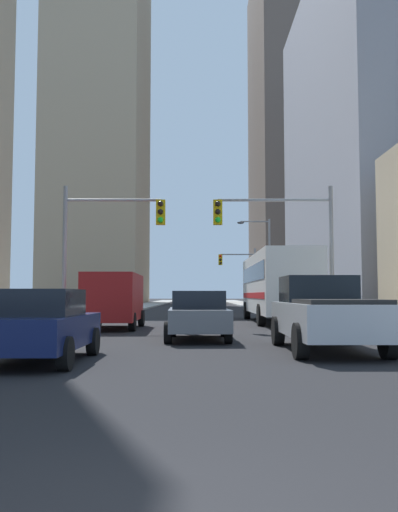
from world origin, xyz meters
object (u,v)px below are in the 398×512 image
city_bus (277,284)px  pickup_truck_silver (325,314)px  sedan_navy (40,325)px  sedan_beige (200,302)px  cargo_van_red (115,298)px  traffic_signal_near_left (109,231)px  traffic_signal_near_right (280,231)px  sedan_grey (199,315)px  sedan_green (198,305)px  traffic_signal_far_right (240,268)px

city_bus → pickup_truck_silver: size_ratio=2.13×
sedan_navy → sedan_beige: (3.38, 34.81, 0.00)m
cargo_van_red → sedan_navy: cargo_van_red is taller
cargo_van_red → traffic_signal_near_left: size_ratio=0.88×
city_bus → traffic_signal_near_right: (-0.58, -4.96, 2.17)m
cargo_van_red → sedan_grey: bearing=-58.6°
sedan_green → traffic_signal_near_left: bearing=-106.3°
traffic_signal_near_left → sedan_beige: bearing=80.6°
pickup_truck_silver → cargo_van_red: cargo_van_red is taller
sedan_beige → city_bus: bearing=-78.0°
city_bus → traffic_signal_far_right: 26.70m
city_bus → sedan_navy: size_ratio=2.74×
pickup_truck_silver → traffic_signal_near_left: (-6.96, 9.18, 3.13)m
pickup_truck_silver → sedan_navy: (-6.50, -2.38, -0.16)m
sedan_green → traffic_signal_far_right: 19.63m
traffic_signal_near_left → traffic_signal_far_right: bearing=76.2°
city_bus → pickup_truck_silver: bearing=-93.2°
cargo_van_red → sedan_beige: 23.63m
pickup_truck_silver → sedan_navy: size_ratio=1.29×
sedan_beige → traffic_signal_near_left: traffic_signal_near_left is taller
city_bus → traffic_signal_near_right: traffic_signal_near_right is taller
sedan_green → traffic_signal_far_right: bearing=77.8°
sedan_navy → sedan_grey: same height
pickup_truck_silver → traffic_signal_near_left: size_ratio=0.90×
sedan_grey → traffic_signal_far_right: size_ratio=0.71×
cargo_van_red → traffic_signal_far_right: (7.51, 31.67, 2.75)m
traffic_signal_near_left → traffic_signal_far_right: (7.78, 31.57, -0.03)m
sedan_green → sedan_navy: bearing=-97.6°
pickup_truck_silver → traffic_signal_far_right: traffic_signal_far_right is taller
traffic_signal_near_right → traffic_signal_far_right: size_ratio=1.00×
city_bus → traffic_signal_near_left: size_ratio=1.92×
sedan_grey → traffic_signal_far_right: 37.77m
sedan_beige → traffic_signal_near_left: (-3.85, -23.26, 3.30)m
sedan_green → traffic_signal_far_right: traffic_signal_far_right is taller
sedan_navy → sedan_beige: size_ratio=1.00×
pickup_truck_silver → cargo_van_red: size_ratio=1.03×
pickup_truck_silver → sedan_green: bearing=98.5°
pickup_truck_silver → sedan_beige: 32.58m
city_bus → traffic_signal_far_right: (0.04, 26.62, 2.11)m
sedan_grey → traffic_signal_near_left: 7.69m
sedan_grey → traffic_signal_far_right: traffic_signal_far_right is taller
traffic_signal_far_right → sedan_grey: bearing=-96.1°
cargo_van_red → city_bus: bearing=34.1°
sedan_navy → traffic_signal_near_right: size_ratio=0.70×
cargo_van_red → sedan_green: cargo_van_red is taller
sedan_beige → traffic_signal_near_right: size_ratio=0.70×
sedan_navy → sedan_grey: 6.60m
sedan_green → traffic_signal_far_right: (4.08, 18.92, 3.27)m
sedan_navy → traffic_signal_far_right: bearing=80.4°
pickup_truck_silver → sedan_grey: pickup_truck_silver is taller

